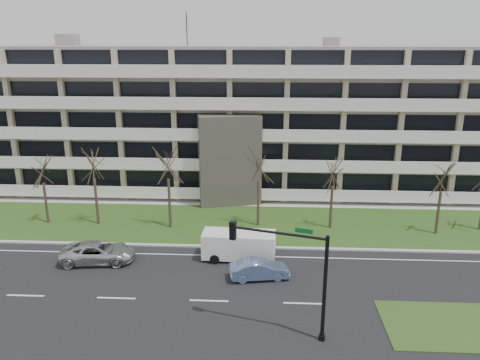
# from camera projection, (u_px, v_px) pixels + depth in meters

# --- Properties ---
(ground) EXTENTS (160.00, 160.00, 0.00)m
(ground) POSITION_uv_depth(u_px,v_px,m) (209.00, 301.00, 29.82)
(ground) COLOR black
(ground) RESTS_ON ground
(grass_verge) EXTENTS (90.00, 10.00, 0.06)m
(grass_verge) POSITION_uv_depth(u_px,v_px,m) (225.00, 223.00, 42.23)
(grass_verge) COLOR #294617
(grass_verge) RESTS_ON ground
(curb) EXTENTS (90.00, 0.35, 0.12)m
(curb) POSITION_uv_depth(u_px,v_px,m) (220.00, 246.00, 37.44)
(curb) COLOR #B2B2AD
(curb) RESTS_ON ground
(sidewalk) EXTENTS (90.00, 2.00, 0.08)m
(sidewalk) POSITION_uv_depth(u_px,v_px,m) (230.00, 203.00, 47.48)
(sidewalk) COLOR #B2B2AD
(sidewalk) RESTS_ON ground
(grass_median) EXTENTS (7.00, 5.00, 0.06)m
(grass_median) POSITION_uv_depth(u_px,v_px,m) (444.00, 326.00, 27.20)
(grass_median) COLOR #294617
(grass_median) RESTS_ON ground
(lane_edge_line) EXTENTS (90.00, 0.12, 0.01)m
(lane_edge_line) POSITION_uv_depth(u_px,v_px,m) (219.00, 255.00, 36.03)
(lane_edge_line) COLOR white
(lane_edge_line) RESTS_ON ground
(apartment_building) EXTENTS (60.50, 15.10, 18.75)m
(apartment_building) POSITION_uv_depth(u_px,v_px,m) (234.00, 118.00, 51.80)
(apartment_building) COLOR tan
(apartment_building) RESTS_ON ground
(silver_pickup) EXTENTS (5.69, 3.08, 1.52)m
(silver_pickup) POSITION_uv_depth(u_px,v_px,m) (98.00, 252.00, 34.83)
(silver_pickup) COLOR #BABCC2
(silver_pickup) RESTS_ON ground
(blue_sedan) EXTENTS (4.31, 2.14, 1.36)m
(blue_sedan) POSITION_uv_depth(u_px,v_px,m) (259.00, 269.00, 32.42)
(blue_sedan) COLOR #6E8CBF
(blue_sedan) RESTS_ON ground
(white_van) EXTENTS (5.55, 2.45, 2.12)m
(white_van) POSITION_uv_depth(u_px,v_px,m) (240.00, 243.00, 35.16)
(white_van) COLOR white
(white_van) RESTS_ON ground
(traffic_signal) EXTENTS (5.43, 1.82, 6.50)m
(traffic_signal) POSITION_uv_depth(u_px,v_px,m) (292.00, 266.00, 25.31)
(traffic_signal) COLOR black
(traffic_signal) RESTS_ON ground
(tree_1) EXTENTS (3.37, 3.37, 6.74)m
(tree_1) POSITION_uv_depth(u_px,v_px,m) (41.00, 167.00, 40.87)
(tree_1) COLOR #382B21
(tree_1) RESTS_ON ground
(tree_2) EXTENTS (3.84, 3.84, 7.68)m
(tree_2) POSITION_uv_depth(u_px,v_px,m) (93.00, 160.00, 40.40)
(tree_2) COLOR #382B21
(tree_2) RESTS_ON ground
(tree_3) EXTENTS (3.99, 3.99, 7.99)m
(tree_3) POSITION_uv_depth(u_px,v_px,m) (167.00, 159.00, 39.58)
(tree_3) COLOR #382B21
(tree_3) RESTS_ON ground
(tree_4) EXTENTS (3.78, 3.78, 7.55)m
(tree_4) POSITION_uv_depth(u_px,v_px,m) (259.00, 162.00, 40.12)
(tree_4) COLOR #382B21
(tree_4) RESTS_ON ground
(tree_5) EXTENTS (3.45, 3.45, 6.90)m
(tree_5) POSITION_uv_depth(u_px,v_px,m) (333.00, 170.00, 39.67)
(tree_5) COLOR #382B21
(tree_5) RESTS_ON ground
(tree_6) EXTENTS (3.37, 3.37, 6.75)m
(tree_6) POSITION_uv_depth(u_px,v_px,m) (443.00, 175.00, 38.51)
(tree_6) COLOR #382B21
(tree_6) RESTS_ON ground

